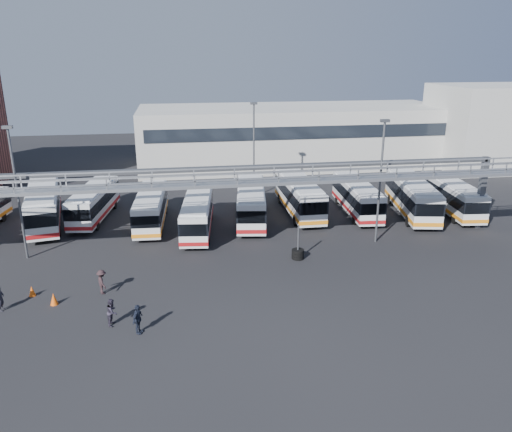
{
  "coord_description": "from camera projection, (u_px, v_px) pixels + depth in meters",
  "views": [
    {
      "loc": [
        -4.17,
        -30.07,
        15.25
      ],
      "look_at": [
        1.65,
        6.0,
        3.15
      ],
      "focal_mm": 35.0,
      "sensor_mm": 36.0,
      "label": 1
    }
  ],
  "objects": [
    {
      "name": "bus_5",
      "position": [
        251.0,
        202.0,
        46.64
      ],
      "size": [
        4.08,
        11.15,
        3.31
      ],
      "rotation": [
        0.0,
        0.0,
        -0.15
      ],
      "color": "silver",
      "rests_on": "ground"
    },
    {
      "name": "bus_6",
      "position": [
        299.0,
        195.0,
        48.8
      ],
      "size": [
        2.63,
        11.22,
        3.41
      ],
      "rotation": [
        0.0,
        0.0,
        -0.0
      ],
      "color": "silver",
      "rests_on": "ground"
    },
    {
      "name": "light_pole_back",
      "position": [
        254.0,
        145.0,
        53.03
      ],
      "size": [
        0.7,
        0.35,
        10.21
      ],
      "color": "#4C4F54",
      "rests_on": "ground"
    },
    {
      "name": "pedestrian_d",
      "position": [
        138.0,
        319.0,
        28.08
      ],
      "size": [
        0.81,
        1.13,
        1.77
      ],
      "primitive_type": "imported",
      "rotation": [
        0.0,
        0.0,
        1.16
      ],
      "color": "#1A2030",
      "rests_on": "ground"
    },
    {
      "name": "bus_2",
      "position": [
        94.0,
        201.0,
        47.21
      ],
      "size": [
        3.72,
        10.43,
        3.1
      ],
      "rotation": [
        0.0,
        0.0,
        -0.14
      ],
      "color": "silver",
      "rests_on": "ground"
    },
    {
      "name": "pedestrian_b",
      "position": [
        112.0,
        312.0,
        29.03
      ],
      "size": [
        0.78,
        0.92,
        1.64
      ],
      "primitive_type": "imported",
      "rotation": [
        0.0,
        0.0,
        1.35
      ],
      "color": "#292533",
      "rests_on": "ground"
    },
    {
      "name": "bus_4",
      "position": [
        197.0,
        214.0,
        43.74
      ],
      "size": [
        3.5,
        10.29,
        3.06
      ],
      "rotation": [
        0.0,
        0.0,
        -0.12
      ],
      "color": "silver",
      "rests_on": "ground"
    },
    {
      "name": "cone_left",
      "position": [
        54.0,
        299.0,
        31.45
      ],
      "size": [
        0.49,
        0.49,
        0.78
      ],
      "primitive_type": "cone",
      "rotation": [
        0.0,
        0.0,
        -0.01
      ],
      "color": "#E2530C",
      "rests_on": "ground"
    },
    {
      "name": "bus_1",
      "position": [
        44.0,
        205.0,
        45.39
      ],
      "size": [
        4.7,
        11.66,
        3.45
      ],
      "rotation": [
        0.0,
        0.0,
        0.19
      ],
      "color": "silver",
      "rests_on": "ground"
    },
    {
      "name": "ground",
      "position": [
        246.0,
        289.0,
        33.61
      ],
      "size": [
        140.0,
        140.0,
        0.0
      ],
      "primitive_type": "plane",
      "color": "black",
      "rests_on": "ground"
    },
    {
      "name": "light_pole_mid",
      "position": [
        381.0,
        175.0,
        40.18
      ],
      "size": [
        0.7,
        0.35,
        10.21
      ],
      "color": "#4C4F54",
      "rests_on": "ground"
    },
    {
      "name": "tire_stack",
      "position": [
        298.0,
        253.0,
        38.39
      ],
      "size": [
        0.96,
        0.96,
        2.73
      ],
      "color": "black",
      "rests_on": "ground"
    },
    {
      "name": "building_right",
      "position": [
        490.0,
        127.0,
        67.61
      ],
      "size": [
        14.0,
        12.0,
        11.0
      ],
      "primitive_type": "cube",
      "color": "#B2B2AD",
      "rests_on": "ground"
    },
    {
      "name": "cone_right",
      "position": [
        32.0,
        291.0,
        32.57
      ],
      "size": [
        0.5,
        0.5,
        0.69
      ],
      "primitive_type": "cone",
      "rotation": [
        0.0,
        0.0,
        0.17
      ],
      "color": "#E2530C",
      "rests_on": "ground"
    },
    {
      "name": "bus_8",
      "position": [
        412.0,
        196.0,
        48.41
      ],
      "size": [
        4.68,
        11.63,
        3.45
      ],
      "rotation": [
        0.0,
        0.0,
        -0.19
      ],
      "color": "silver",
      "rests_on": "ground"
    },
    {
      "name": "bus_9",
      "position": [
        452.0,
        195.0,
        49.05
      ],
      "size": [
        3.44,
        10.59,
        3.16
      ],
      "rotation": [
        0.0,
        0.0,
        -0.1
      ],
      "color": "silver",
      "rests_on": "ground"
    },
    {
      "name": "gantry",
      "position": [
        235.0,
        188.0,
        37.38
      ],
      "size": [
        51.4,
        5.15,
        7.1
      ],
      "color": "#94969C",
      "rests_on": "ground"
    },
    {
      "name": "light_pole_left",
      "position": [
        17.0,
        187.0,
        36.88
      ],
      "size": [
        0.7,
        0.35,
        10.21
      ],
      "color": "#4C4F54",
      "rests_on": "ground"
    },
    {
      "name": "pedestrian_a",
      "position": [
        0.0,
        298.0,
        30.6
      ],
      "size": [
        0.43,
        0.63,
        1.71
      ],
      "primitive_type": "imported",
      "rotation": [
        0.0,
        0.0,
        1.6
      ],
      "color": "black",
      "rests_on": "ground"
    },
    {
      "name": "pedestrian_c",
      "position": [
        102.0,
        282.0,
        32.75
      ],
      "size": [
        1.01,
        1.24,
        1.67
      ],
      "primitive_type": "imported",
      "rotation": [
        0.0,
        0.0,
        1.99
      ],
      "color": "black",
      "rests_on": "ground"
    },
    {
      "name": "bus_7",
      "position": [
        357.0,
        196.0,
        48.81
      ],
      "size": [
        3.13,
        10.53,
        3.15
      ],
      "rotation": [
        0.0,
        0.0,
        -0.07
      ],
      "color": "silver",
      "rests_on": "ground"
    },
    {
      "name": "warehouse",
      "position": [
        293.0,
        136.0,
        69.77
      ],
      "size": [
        42.0,
        14.0,
        8.0
      ],
      "primitive_type": "cube",
      "color": "#9E9E99",
      "rests_on": "ground"
    },
    {
      "name": "bus_3",
      "position": [
        151.0,
        207.0,
        45.52
      ],
      "size": [
        2.91,
        10.38,
        3.12
      ],
      "rotation": [
        0.0,
        0.0,
        -0.05
      ],
      "color": "silver",
      "rests_on": "ground"
    }
  ]
}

